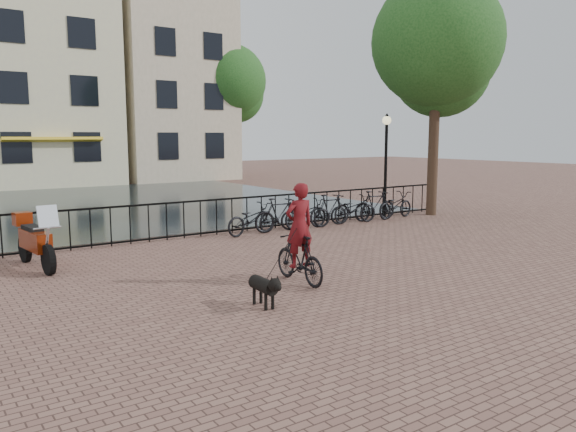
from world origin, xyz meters
TOP-DOWN VIEW (x-y plane):
  - ground at (0.00, 0.00)m, footprint 100.00×100.00m
  - canal_water at (0.00, 17.30)m, footprint 20.00×20.00m
  - railing at (0.00, 8.00)m, footprint 20.00×0.05m
  - canal_house_mid at (0.50, 30.00)m, footprint 8.00×9.50m
  - canal_house_right at (8.50, 30.00)m, footprint 7.00×9.00m
  - tree_near_right at (9.20, 7.30)m, footprint 4.48×4.48m
  - tree_far_right at (12.00, 27.00)m, footprint 4.76×4.76m
  - lamp_post at (7.20, 7.60)m, footprint 0.30×0.30m
  - cyclist at (-0.18, 2.37)m, footprint 0.72×1.65m
  - dog at (-1.55, 1.47)m, footprint 0.31×0.87m
  - motorcycle at (-4.06, 6.51)m, footprint 0.71×2.08m
  - parked_bike_0 at (1.80, 7.40)m, footprint 1.79×0.86m
  - parked_bike_1 at (2.75, 7.40)m, footprint 1.68×0.54m
  - parked_bike_2 at (3.70, 7.40)m, footprint 1.77×0.77m
  - parked_bike_3 at (4.65, 7.40)m, footprint 1.70×0.60m
  - parked_bike_4 at (5.60, 7.40)m, footprint 1.77×0.78m
  - parked_bike_5 at (6.55, 7.40)m, footprint 1.69×0.59m
  - parked_bike_6 at (7.50, 7.40)m, footprint 1.78×0.83m

SIDE VIEW (x-z plane):
  - ground at x=0.00m, z-range 0.00..0.00m
  - canal_water at x=0.00m, z-range 0.00..0.00m
  - dog at x=-1.55m, z-range 0.00..0.58m
  - parked_bike_0 at x=1.80m, z-range 0.00..0.90m
  - parked_bike_2 at x=3.70m, z-range 0.00..0.90m
  - parked_bike_4 at x=5.60m, z-range 0.00..0.90m
  - parked_bike_6 at x=7.50m, z-range 0.00..0.90m
  - parked_bike_1 at x=2.75m, z-range 0.00..1.00m
  - parked_bike_3 at x=4.65m, z-range 0.00..1.00m
  - parked_bike_5 at x=6.55m, z-range 0.00..1.00m
  - railing at x=0.00m, z-range -0.01..1.02m
  - motorcycle at x=-4.06m, z-range 0.00..1.45m
  - cyclist at x=-0.18m, z-range -0.27..1.96m
  - lamp_post at x=7.20m, z-range 0.65..4.10m
  - canal_house_mid at x=0.50m, z-range 0.00..11.80m
  - tree_near_right at x=9.20m, z-range 1.85..10.09m
  - tree_far_right at x=12.00m, z-range 1.97..10.73m
  - canal_house_right at x=8.50m, z-range 0.00..13.30m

